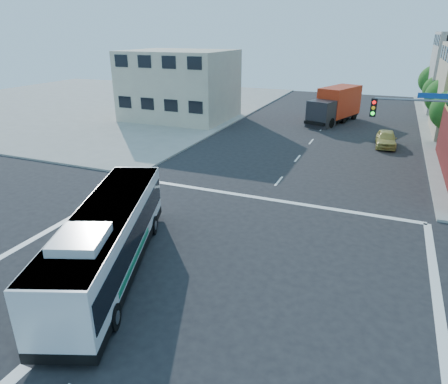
% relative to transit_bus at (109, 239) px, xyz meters
% --- Properties ---
extents(ground, '(120.00, 120.00, 0.00)m').
position_rel_transit_bus_xyz_m(ground, '(3.80, 1.19, -1.66)').
color(ground, black).
rests_on(ground, ground).
extents(sidewalk_nw, '(50.00, 50.00, 0.15)m').
position_rel_transit_bus_xyz_m(sidewalk_nw, '(-31.20, 36.19, -1.58)').
color(sidewalk_nw, gray).
rests_on(sidewalk_nw, ground).
extents(building_west, '(12.06, 10.06, 8.00)m').
position_rel_transit_bus_xyz_m(building_west, '(-13.22, 31.17, 2.35)').
color(building_west, beige).
rests_on(building_west, ground).
extents(signal_mast_ne, '(7.91, 1.13, 8.07)m').
position_rel_transit_bus_xyz_m(signal_mast_ne, '(12.88, 11.81, 3.32)').
color(signal_mast_ne, slate).
rests_on(signal_mast_ne, ground).
extents(street_tree_b, '(3.80, 3.80, 5.79)m').
position_rel_transit_bus_xyz_m(street_tree_b, '(15.70, 37.12, 2.09)').
color(street_tree_b, '#362413').
rests_on(street_tree_b, ground).
extents(street_tree_c, '(3.40, 3.40, 5.29)m').
position_rel_transit_bus_xyz_m(street_tree_c, '(15.70, 45.12, 1.80)').
color(street_tree_c, '#362413').
rests_on(street_tree_c, ground).
extents(street_tree_d, '(4.00, 4.00, 6.03)m').
position_rel_transit_bus_xyz_m(street_tree_d, '(15.70, 53.12, 2.22)').
color(street_tree_d, '#362413').
rests_on(street_tree_d, ground).
extents(transit_bus, '(6.36, 11.57, 3.39)m').
position_rel_transit_bus_xyz_m(transit_bus, '(0.00, 0.00, 0.00)').
color(transit_bus, black).
rests_on(transit_bus, ground).
extents(box_truck, '(5.27, 9.26, 4.01)m').
position_rel_transit_bus_xyz_m(box_truck, '(4.45, 36.20, 0.29)').
color(box_truck, '#232328').
rests_on(box_truck, ground).
extents(parked_car, '(2.01, 4.48, 1.50)m').
position_rel_transit_bus_xyz_m(parked_car, '(10.53, 27.09, -0.91)').
color(parked_car, tan).
rests_on(parked_car, ground).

